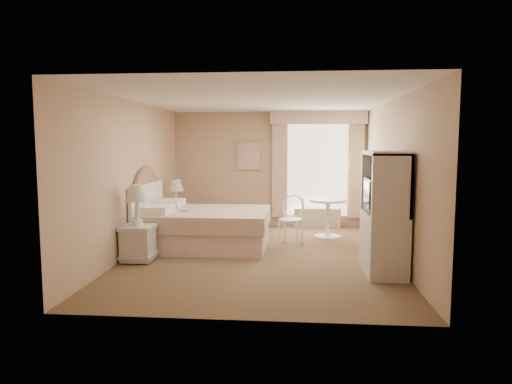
# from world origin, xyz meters

# --- Properties ---
(room) EXTENTS (4.21, 5.51, 2.51)m
(room) POSITION_xyz_m (0.00, 0.00, 1.25)
(room) COLOR brown
(room) RESTS_ON ground
(window) EXTENTS (2.05, 0.22, 2.51)m
(window) POSITION_xyz_m (1.05, 2.65, 1.34)
(window) COLOR white
(window) RESTS_ON room
(framed_art) EXTENTS (0.52, 0.04, 0.62)m
(framed_art) POSITION_xyz_m (-0.45, 2.71, 1.55)
(framed_art) COLOR tan
(framed_art) RESTS_ON room
(bed) EXTENTS (2.18, 1.72, 1.52)m
(bed) POSITION_xyz_m (-1.12, 0.58, 0.36)
(bed) COLOR tan
(bed) RESTS_ON room
(nightstand_near) EXTENTS (0.48, 0.48, 1.17)m
(nightstand_near) POSITION_xyz_m (-1.84, -0.53, 0.44)
(nightstand_near) COLOR silver
(nightstand_near) RESTS_ON room
(nightstand_far) EXTENTS (0.44, 0.44, 1.07)m
(nightstand_far) POSITION_xyz_m (-1.84, 1.75, 0.41)
(nightstand_far) COLOR silver
(nightstand_far) RESTS_ON room
(round_table) EXTENTS (0.70, 0.70, 0.74)m
(round_table) POSITION_xyz_m (1.20, 1.58, 0.49)
(round_table) COLOR white
(round_table) RESTS_ON room
(cafe_chair) EXTENTS (0.54, 0.54, 0.89)m
(cafe_chair) POSITION_xyz_m (0.51, 0.91, 0.52)
(cafe_chair) COLOR white
(cafe_chair) RESTS_ON room
(armoire) EXTENTS (0.51, 1.03, 1.71)m
(armoire) POSITION_xyz_m (1.81, -0.82, 0.71)
(armoire) COLOR silver
(armoire) RESTS_ON room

